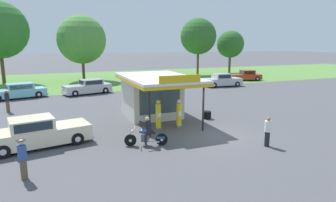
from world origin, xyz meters
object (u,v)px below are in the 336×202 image
(motorcycle_with_rider, at_px, (147,134))
(parked_car_back_row_right, at_px, (149,82))
(featured_classic_sedan, at_px, (38,133))
(gas_pump_offside, at_px, (179,114))
(bystander_strolling_foreground, at_px, (268,131))
(bystander_admiring_sedan, at_px, (23,158))
(parked_car_back_row_far_left, at_px, (88,87))
(parked_car_back_row_centre, at_px, (18,91))
(parked_car_back_row_left, at_px, (222,80))
(bystander_chatting_near_pumps, at_px, (7,100))
(spare_tire_stack, at_px, (207,115))
(gas_pump_nearside, at_px, (158,116))
(parked_car_back_row_centre_left, at_px, (245,76))

(motorcycle_with_rider, bearing_deg, parked_car_back_row_right, 71.37)
(parked_car_back_row_right, bearing_deg, featured_classic_sedan, -124.63)
(gas_pump_offside, xyz_separation_m, featured_classic_sedan, (-8.35, -0.54, -0.11))
(bystander_strolling_foreground, relative_size, bystander_admiring_sedan, 0.96)
(parked_car_back_row_far_left, bearing_deg, parked_car_back_row_right, 10.13)
(featured_classic_sedan, height_order, parked_car_back_row_centre, featured_classic_sedan)
(motorcycle_with_rider, relative_size, bystander_admiring_sedan, 1.33)
(parked_car_back_row_right, xyz_separation_m, parked_car_back_row_left, (9.14, -1.99, 0.03))
(parked_car_back_row_left, xyz_separation_m, bystander_chatting_near_pumps, (-23.37, -5.71, 0.22))
(bystander_admiring_sedan, bearing_deg, parked_car_back_row_centre, 95.70)
(bystander_chatting_near_pumps, bearing_deg, gas_pump_offside, -38.95)
(gas_pump_offside, bearing_deg, parked_car_back_row_centre, 125.42)
(motorcycle_with_rider, height_order, spare_tire_stack, motorcycle_with_rider)
(motorcycle_with_rider, xyz_separation_m, parked_car_back_row_right, (6.42, 19.05, 0.05))
(featured_classic_sedan, height_order, bystander_admiring_sedan, bystander_admiring_sedan)
(featured_classic_sedan, bearing_deg, parked_car_back_row_left, 35.72)
(bystander_strolling_foreground, relative_size, spare_tire_stack, 2.66)
(gas_pump_nearside, xyz_separation_m, featured_classic_sedan, (-6.93, -0.54, -0.15))
(gas_pump_nearside, bearing_deg, parked_car_back_row_centre_left, 41.92)
(gas_pump_nearside, distance_m, featured_classic_sedan, 6.95)
(parked_car_back_row_centre, xyz_separation_m, bystander_strolling_foreground, (13.51, -20.10, 0.15))
(parked_car_back_row_centre_left, xyz_separation_m, bystander_chatting_near_pumps, (-29.78, -9.52, 0.27))
(bystander_admiring_sedan, bearing_deg, gas_pump_offside, 26.74)
(gas_pump_offside, height_order, parked_car_back_row_centre, gas_pump_offside)
(gas_pump_nearside, distance_m, parked_car_back_row_right, 17.15)
(bystander_admiring_sedan, bearing_deg, gas_pump_nearside, 31.03)
(gas_pump_offside, relative_size, parked_car_back_row_right, 0.34)
(gas_pump_nearside, bearing_deg, bystander_chatting_near_pumps, 137.07)
(parked_car_back_row_left, xyz_separation_m, bystander_strolling_foreground, (-9.72, -19.53, 0.10))
(parked_car_back_row_far_left, xyz_separation_m, bystander_strolling_foreground, (6.73, -20.22, 0.12))
(featured_classic_sedan, height_order, parked_car_back_row_centre_left, featured_classic_sedan)
(parked_car_back_row_right, height_order, parked_car_back_row_left, parked_car_back_row_left)
(gas_pump_nearside, distance_m, spare_tire_stack, 4.33)
(gas_pump_nearside, bearing_deg, featured_classic_sedan, -175.54)
(parked_car_back_row_centre, bearing_deg, gas_pump_nearside, -58.33)
(featured_classic_sedan, relative_size, parked_car_back_row_centre, 0.97)
(bystander_chatting_near_pumps, bearing_deg, featured_classic_sedan, -75.02)
(parked_car_back_row_right, distance_m, parked_car_back_row_left, 9.35)
(gas_pump_nearside, xyz_separation_m, bystander_admiring_sedan, (-7.33, -4.41, 0.03))
(parked_car_back_row_far_left, relative_size, parked_car_back_row_left, 1.06)
(featured_classic_sedan, relative_size, parked_car_back_row_left, 1.09)
(bystander_admiring_sedan, bearing_deg, spare_tire_stack, 25.71)
(gas_pump_nearside, distance_m, parked_car_back_row_far_left, 15.36)
(gas_pump_nearside, height_order, motorcycle_with_rider, gas_pump_nearside)
(parked_car_back_row_left, bearing_deg, gas_pump_offside, -130.89)
(motorcycle_with_rider, xyz_separation_m, bystander_chatting_near_pumps, (-7.81, 11.35, 0.30))
(parked_car_back_row_centre, bearing_deg, bystander_admiring_sedan, -84.30)
(parked_car_back_row_left, xyz_separation_m, parked_car_back_row_centre, (-23.23, 0.56, -0.05))
(motorcycle_with_rider, distance_m, spare_tire_stack, 6.85)
(parked_car_back_row_far_left, relative_size, parked_car_back_row_centre, 0.94)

